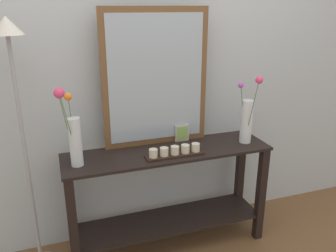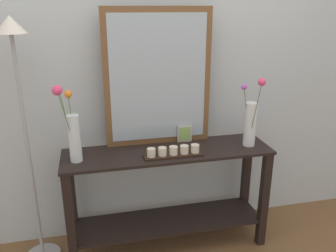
{
  "view_description": "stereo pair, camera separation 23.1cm",
  "coord_description": "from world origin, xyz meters",
  "views": [
    {
      "loc": [
        -0.71,
        -2.06,
        1.71
      ],
      "look_at": [
        0.0,
        0.0,
        0.94
      ],
      "focal_mm": 37.14,
      "sensor_mm": 36.0,
      "label": 1
    },
    {
      "loc": [
        -0.49,
        -2.13,
        1.71
      ],
      "look_at": [
        0.0,
        0.0,
        0.94
      ],
      "focal_mm": 37.14,
      "sensor_mm": 36.0,
      "label": 2
    }
  ],
  "objects": [
    {
      "name": "mirror_leaning",
      "position": [
        -0.03,
        0.16,
        1.23
      ],
      "size": [
        0.74,
        0.03,
        0.94
      ],
      "color": "brown",
      "rests_on": "console_table"
    },
    {
      "name": "vase_right",
      "position": [
        0.58,
        -0.04,
        0.94
      ],
      "size": [
        0.13,
        0.18,
        0.5
      ],
      "color": "silver",
      "rests_on": "console_table"
    },
    {
      "name": "wall_back",
      "position": [
        0.0,
        0.31,
        1.35
      ],
      "size": [
        6.4,
        0.08,
        2.7
      ],
      "primitive_type": "cube",
      "color": "#B2BCC1",
      "rests_on": "ground"
    },
    {
      "name": "console_table",
      "position": [
        0.0,
        0.0,
        0.46
      ],
      "size": [
        1.43,
        0.38,
        0.76
      ],
      "color": "black",
      "rests_on": "ground"
    },
    {
      "name": "tall_vase_left",
      "position": [
        -0.62,
        -0.03,
        0.97
      ],
      "size": [
        0.14,
        0.22,
        0.52
      ],
      "color": "silver",
      "rests_on": "console_table"
    },
    {
      "name": "picture_frame_small",
      "position": [
        0.15,
        0.14,
        0.82
      ],
      "size": [
        0.11,
        0.01,
        0.12
      ],
      "color": "#B7B2AD",
      "rests_on": "console_table"
    },
    {
      "name": "candle_tray",
      "position": [
        0.01,
        -0.1,
        0.79
      ],
      "size": [
        0.39,
        0.09,
        0.07
      ],
      "color": "black",
      "rests_on": "console_table"
    },
    {
      "name": "ground_plane",
      "position": [
        0.0,
        0.0,
        -0.01
      ],
      "size": [
        7.0,
        6.0,
        0.02
      ],
      "primitive_type": "cube",
      "color": "brown"
    },
    {
      "name": "floor_lamp",
      "position": [
        -0.9,
        0.06,
        1.12
      ],
      "size": [
        0.24,
        0.24,
        1.65
      ],
      "color": "#9E9EA3",
      "rests_on": "ground"
    }
  ]
}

